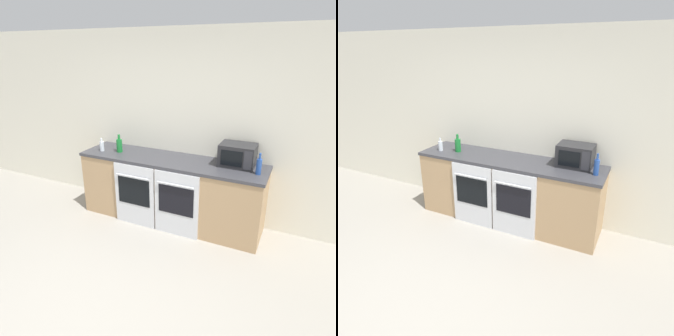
{
  "view_description": "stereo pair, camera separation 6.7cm",
  "coord_description": "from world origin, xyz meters",
  "views": [
    {
      "loc": [
        1.59,
        -1.45,
        2.31
      ],
      "look_at": [
        -0.04,
        2.02,
        0.8
      ],
      "focal_mm": 32.0,
      "sensor_mm": 36.0,
      "label": 1
    },
    {
      "loc": [
        1.65,
        -1.42,
        2.31
      ],
      "look_at": [
        -0.04,
        2.02,
        0.8
      ],
      "focal_mm": 32.0,
      "sensor_mm": 36.0,
      "label": 2
    }
  ],
  "objects": [
    {
      "name": "wall_back",
      "position": [
        0.0,
        2.37,
        1.3
      ],
      "size": [
        10.0,
        0.06,
        2.6
      ],
      "color": "silver",
      "rests_on": "ground_plane"
    },
    {
      "name": "bottle_blue",
      "position": [
        1.17,
        1.97,
        1.04
      ],
      "size": [
        0.06,
        0.06,
        0.26
      ],
      "color": "#234793",
      "rests_on": "counter_back"
    },
    {
      "name": "oven_left",
      "position": [
        -0.39,
        1.69,
        0.45
      ],
      "size": [
        0.61,
        0.06,
        0.89
      ],
      "color": "silver",
      "rests_on": "ground_plane"
    },
    {
      "name": "bottle_clear",
      "position": [
        -1.05,
        1.92,
        1.01
      ],
      "size": [
        0.06,
        0.06,
        0.19
      ],
      "color": "silver",
      "rests_on": "counter_back"
    },
    {
      "name": "ground_plane",
      "position": [
        0.0,
        0.0,
        0.0
      ],
      "size": [
        16.0,
        16.0,
        0.0
      ],
      "primitive_type": "plane",
      "color": "gray"
    },
    {
      "name": "counter_back",
      "position": [
        0.0,
        2.02,
        0.47
      ],
      "size": [
        2.59,
        0.66,
        0.94
      ],
      "color": "tan",
      "rests_on": "ground_plane"
    },
    {
      "name": "microwave",
      "position": [
        0.87,
        2.15,
        1.08
      ],
      "size": [
        0.44,
        0.33,
        0.29
      ],
      "color": "#232326",
      "rests_on": "counter_back"
    },
    {
      "name": "bottle_green",
      "position": [
        -0.8,
        1.99,
        1.04
      ],
      "size": [
        0.08,
        0.08,
        0.26
      ],
      "color": "#19722D",
      "rests_on": "counter_back"
    },
    {
      "name": "oven_right",
      "position": [
        0.23,
        1.69,
        0.45
      ],
      "size": [
        0.61,
        0.06,
        0.89
      ],
      "color": "silver",
      "rests_on": "ground_plane"
    }
  ]
}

